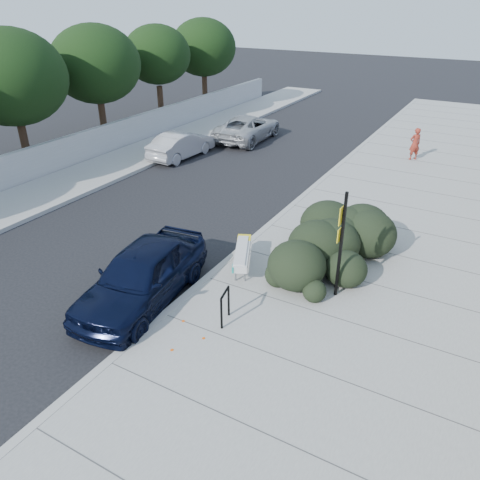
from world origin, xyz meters
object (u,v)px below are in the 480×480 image
at_px(pedestrian, 415,144).
at_px(sign_post, 341,240).
at_px(bench, 242,253).
at_px(wagon_silver, 181,145).
at_px(suv_silver, 248,128).
at_px(sedan_navy, 142,275).
at_px(bike_rack, 225,304).

bearing_deg(pedestrian, sign_post, 50.01).
relative_size(bench, pedestrian, 1.28).
distance_m(wagon_silver, suv_silver, 4.70).
relative_size(sign_post, wagon_silver, 0.76).
bearing_deg(sign_post, wagon_silver, 147.28).
relative_size(wagon_silver, pedestrian, 2.53).
bearing_deg(suv_silver, sedan_navy, 106.48).
height_order(bench, bike_rack, bike_rack).
relative_size(bike_rack, wagon_silver, 0.22).
xyz_separation_m(bench, sign_post, (2.89, -0.02, 1.20)).
xyz_separation_m(sign_post, suv_silver, (-9.62, 12.71, -1.13)).
bearing_deg(sign_post, sedan_navy, -146.05).
xyz_separation_m(sedan_navy, wagon_silver, (-6.52, 10.78, -0.14)).
bearing_deg(pedestrian, sedan_navy, 33.58).
bearing_deg(bike_rack, bench, 97.69).
relative_size(bike_rack, pedestrian, 0.57).
bearing_deg(sedan_navy, sign_post, 23.11).
bearing_deg(sign_post, bike_rack, -124.58).
xyz_separation_m(bike_rack, wagon_silver, (-9.01, 10.68, -0.03)).
distance_m(bike_rack, suv_silver, 17.00).
height_order(sedan_navy, wagon_silver, sedan_navy).
height_order(bench, wagon_silver, wagon_silver).
distance_m(bike_rack, sign_post, 3.36).
relative_size(sedan_navy, pedestrian, 2.98).
distance_m(sign_post, sedan_navy, 5.25).
distance_m(bench, sign_post, 3.12).
bearing_deg(pedestrian, wagon_silver, -17.23).
distance_m(bike_rack, pedestrian, 15.67).
distance_m(sedan_navy, pedestrian, 16.17).
bearing_deg(sign_post, pedestrian, 96.73).
bearing_deg(sign_post, suv_silver, 131.18).
xyz_separation_m(bench, bike_rack, (0.91, -2.49, 0.06)).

